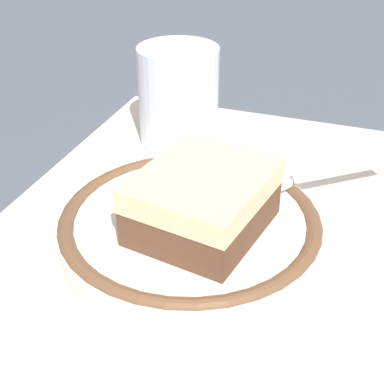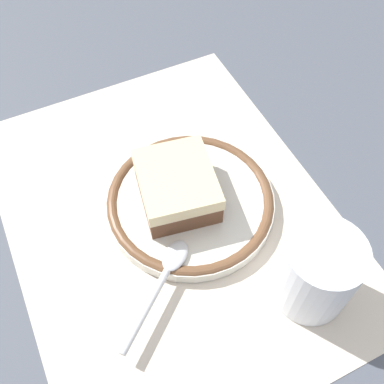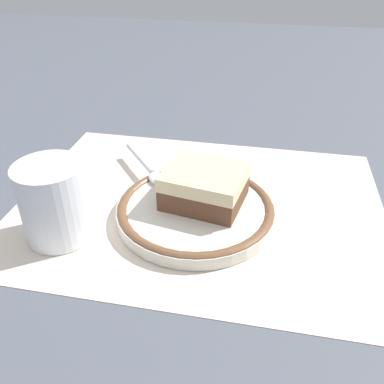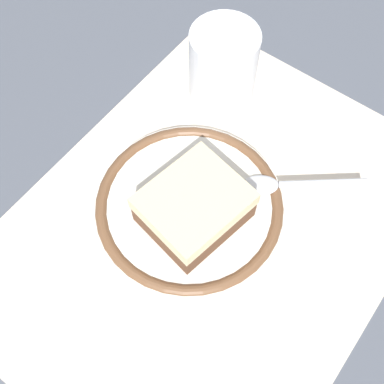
# 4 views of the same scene
# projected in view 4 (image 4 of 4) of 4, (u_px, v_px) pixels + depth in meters

# --- Properties ---
(ground_plane) EXTENTS (2.40, 2.40, 0.00)m
(ground_plane) POSITION_uv_depth(u_px,v_px,m) (210.00, 225.00, 0.52)
(ground_plane) COLOR #4C515B
(placemat) EXTENTS (0.47, 0.36, 0.00)m
(placemat) POSITION_uv_depth(u_px,v_px,m) (210.00, 225.00, 0.52)
(placemat) COLOR beige
(placemat) RESTS_ON ground_plane
(plate) EXTENTS (0.20, 0.20, 0.02)m
(plate) POSITION_uv_depth(u_px,v_px,m) (192.00, 204.00, 0.52)
(plate) COLOR silver
(plate) RESTS_ON placemat
(cake_slice) EXTENTS (0.11, 0.10, 0.04)m
(cake_slice) POSITION_uv_depth(u_px,v_px,m) (194.00, 207.00, 0.49)
(cake_slice) COLOR brown
(cake_slice) RESTS_ON plate
(spoon) EXTENTS (0.10, 0.11, 0.01)m
(spoon) POSITION_uv_depth(u_px,v_px,m) (287.00, 184.00, 0.52)
(spoon) COLOR silver
(spoon) RESTS_ON plate
(cup) EXTENTS (0.08, 0.08, 0.09)m
(cup) POSITION_uv_depth(u_px,v_px,m) (223.00, 69.00, 0.57)
(cup) COLOR white
(cup) RESTS_ON placemat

